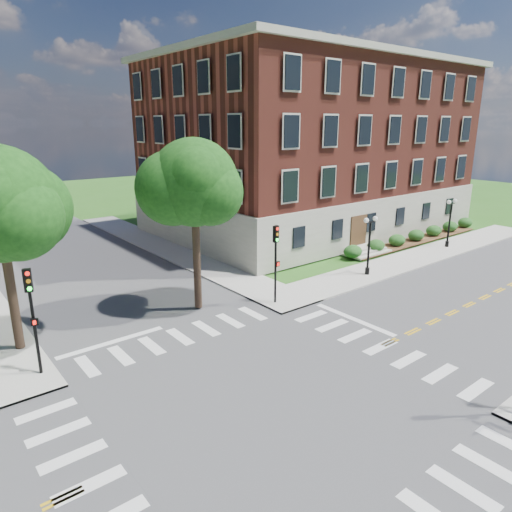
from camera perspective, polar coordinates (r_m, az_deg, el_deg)
ground at (r=19.16m, az=1.68°, el=-17.56°), size 160.00×160.00×0.00m
road_ew at (r=19.16m, az=1.68°, el=-17.55°), size 90.00×12.00×0.01m
road_ns at (r=19.16m, az=1.68°, el=-17.54°), size 12.00×90.00×0.01m
sidewalk_ne at (r=39.10m, az=4.34°, el=0.47°), size 34.00×34.00×0.12m
crosswalk_east at (r=23.83m, az=15.27°, el=-10.95°), size 2.20×10.20×0.02m
stop_bar_east at (r=26.61m, az=12.13°, el=-7.75°), size 0.40×5.50×0.00m
main_building at (r=48.45m, az=6.79°, el=13.39°), size 30.60×22.40×16.50m
shrub_row at (r=45.09m, az=19.31°, el=1.64°), size 18.00×2.00×1.30m
tree_d at (r=25.73m, az=-7.77°, el=9.00°), size 4.91×4.91×9.85m
traffic_signal_ne at (r=27.11m, az=2.49°, el=0.22°), size 0.35×0.39×4.80m
traffic_signal_nw at (r=21.48m, az=-26.22°, el=-5.87°), size 0.38×0.46×4.80m
twin_lamp_west at (r=33.48m, az=13.97°, el=1.69°), size 1.36×0.36×4.23m
twin_lamp_east at (r=43.46m, az=23.07°, el=4.15°), size 1.36×0.36×4.23m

